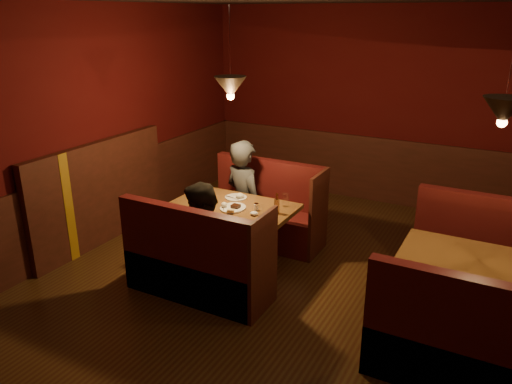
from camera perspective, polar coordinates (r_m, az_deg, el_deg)
The scene contains 9 objects.
room at distance 4.63m, azimuth 2.71°, elevation -2.03°, with size 6.02×7.02×2.92m.
main_table at distance 5.65m, azimuth -2.54°, elevation -3.16°, with size 1.38×0.84×0.97m.
main_bench_far at distance 6.37m, azimuth 1.19°, elevation -2.76°, with size 1.52×0.54×1.03m.
main_bench_near at distance 5.15m, azimuth -6.85°, elevation -8.65°, with size 1.52×0.54×1.03m.
second_table at distance 4.86m, azimuth 23.77°, elevation -9.19°, with size 1.32×0.85×0.75m.
second_bench_far at distance 5.67m, azimuth 24.56°, elevation -7.63°, with size 1.46×0.55×1.04m.
second_bench_near at distance 4.30m, azimuth 22.69°, elevation -16.56°, with size 1.46×0.55×1.04m.
diner_a at distance 6.14m, azimuth -1.38°, elevation 1.47°, with size 0.61×0.40×1.68m, color #343536.
diner_b at distance 5.07m, azimuth -6.18°, elevation -3.66°, with size 0.74×0.58×1.53m, color black.
Camera 1 is at (1.56, -3.84, 2.77)m, focal length 35.00 mm.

